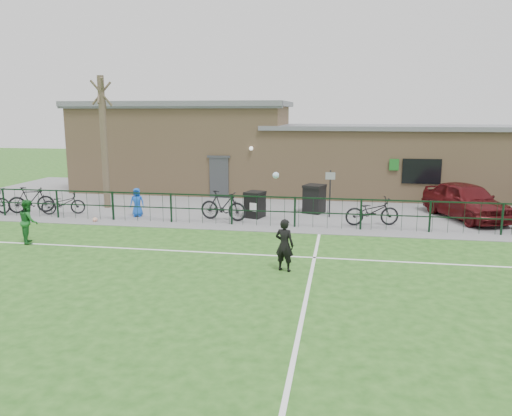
% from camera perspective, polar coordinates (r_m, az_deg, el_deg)
% --- Properties ---
extents(ground, '(90.00, 90.00, 0.00)m').
position_cam_1_polar(ground, '(12.02, -4.18, -10.61)').
color(ground, '#225117').
rests_on(ground, ground).
extents(paving_strip, '(34.00, 13.00, 0.02)m').
position_cam_1_polar(paving_strip, '(24.88, 3.37, 0.75)').
color(paving_strip, slate).
rests_on(paving_strip, ground).
extents(pitch_line_touch, '(28.00, 0.10, 0.01)m').
position_cam_1_polar(pitch_line_touch, '(19.34, 1.43, -2.22)').
color(pitch_line_touch, white).
rests_on(pitch_line_touch, ground).
extents(pitch_line_mid, '(28.00, 0.10, 0.01)m').
position_cam_1_polar(pitch_line_mid, '(15.72, -0.63, -5.33)').
color(pitch_line_mid, white).
rests_on(pitch_line_mid, ground).
extents(pitch_line_perp, '(0.10, 16.00, 0.01)m').
position_cam_1_polar(pitch_line_perp, '(11.72, 5.54, -11.19)').
color(pitch_line_perp, white).
rests_on(pitch_line_perp, ground).
extents(perimeter_fence, '(28.00, 0.10, 1.20)m').
position_cam_1_polar(perimeter_fence, '(19.41, 1.52, -0.37)').
color(perimeter_fence, black).
rests_on(perimeter_fence, ground).
extents(bare_tree, '(0.30, 0.30, 6.00)m').
position_cam_1_polar(bare_tree, '(23.93, -16.98, 7.10)').
color(bare_tree, '#4A3D2D').
rests_on(bare_tree, ground).
extents(wheelie_bin_left, '(0.87, 0.93, 1.01)m').
position_cam_1_polar(wheelie_bin_left, '(21.00, -0.12, 0.29)').
color(wheelie_bin_left, black).
rests_on(wheelie_bin_left, paving_strip).
extents(wheelie_bin_right, '(1.02, 1.08, 1.16)m').
position_cam_1_polar(wheelie_bin_right, '(22.10, 6.67, 0.95)').
color(wheelie_bin_right, black).
rests_on(wheelie_bin_right, paving_strip).
extents(sign_post, '(0.08, 0.08, 2.00)m').
position_cam_1_polar(sign_post, '(21.17, 8.44, 1.62)').
color(sign_post, black).
rests_on(sign_post, paving_strip).
extents(car_maroon, '(3.34, 4.85, 1.53)m').
position_cam_1_polar(car_maroon, '(22.42, 22.88, 0.79)').
color(car_maroon, '#490D10').
rests_on(car_maroon, paving_strip).
extents(bicycle_b, '(1.97, 1.28, 1.15)m').
position_cam_1_polar(bicycle_b, '(24.07, -24.30, 0.86)').
color(bicycle_b, black).
rests_on(bicycle_b, paving_strip).
extents(bicycle_c, '(1.94, 1.23, 0.96)m').
position_cam_1_polar(bicycle_c, '(23.22, -21.17, 0.51)').
color(bicycle_c, black).
rests_on(bicycle_c, paving_strip).
extents(bicycle_d, '(2.10, 0.94, 1.22)m').
position_cam_1_polar(bicycle_d, '(20.46, -3.77, 0.28)').
color(bicycle_d, black).
rests_on(bicycle_d, paving_strip).
extents(bicycle_e, '(2.22, 1.20, 1.11)m').
position_cam_1_polar(bicycle_e, '(20.03, 13.12, -0.37)').
color(bicycle_e, black).
rests_on(bicycle_e, paving_strip).
extents(spectator_child, '(0.65, 0.48, 1.22)m').
position_cam_1_polar(spectator_child, '(21.73, -13.44, 0.64)').
color(spectator_child, blue).
rests_on(spectator_child, paving_strip).
extents(goalkeeper_kick, '(1.09, 3.44, 2.42)m').
position_cam_1_polar(goalkeeper_kick, '(14.08, 3.23, -3.91)').
color(goalkeeper_kick, black).
rests_on(goalkeeper_kick, ground).
extents(outfield_player, '(0.88, 0.92, 1.50)m').
position_cam_1_polar(outfield_player, '(18.63, -24.55, -1.38)').
color(outfield_player, '#1C6325').
rests_on(outfield_player, ground).
extents(ball_ground, '(0.20, 0.20, 0.20)m').
position_cam_1_polar(ball_ground, '(21.29, -17.91, -1.27)').
color(ball_ground, silver).
rests_on(ball_ground, ground).
extents(clubhouse, '(24.25, 5.40, 4.96)m').
position_cam_1_polar(clubhouse, '(27.66, 2.31, 6.41)').
color(clubhouse, '#A4835B').
rests_on(clubhouse, ground).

